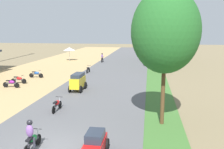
{
  "coord_description": "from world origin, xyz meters",
  "views": [
    {
      "loc": [
        4.66,
        -10.26,
        5.96
      ],
      "look_at": [
        0.92,
        14.34,
        1.31
      ],
      "focal_mm": 38.84,
      "sensor_mm": 36.0,
      "label": 1
    }
  ],
  "objects_px": {
    "streetlamp_near": "(157,37)",
    "car_van_yellow": "(78,81)",
    "vendor_umbrella": "(69,49)",
    "median_tree_third": "(157,29)",
    "motorbike_ahead_third": "(88,69)",
    "motorbike_ahead_fourth": "(102,58)",
    "median_tree_nearest": "(165,32)",
    "utility_pole_near": "(174,36)",
    "streetlamp_mid": "(154,35)",
    "car_hatchback_red": "(95,144)",
    "motorbike_foreground_rider": "(31,136)",
    "parked_motorbike_second": "(19,79)",
    "motorbike_ahead_second": "(57,104)",
    "median_tree_second": "(157,28)",
    "median_tree_fourth": "(155,30)",
    "parked_motorbike_third": "(36,74)",
    "parked_motorbike_nearest": "(11,83)"
  },
  "relations": [
    {
      "from": "median_tree_third",
      "to": "median_tree_second",
      "type": "bearing_deg",
      "value": -92.07
    },
    {
      "from": "median_tree_second",
      "to": "streetlamp_near",
      "type": "height_order",
      "value": "streetlamp_near"
    },
    {
      "from": "parked_motorbike_nearest",
      "to": "vendor_umbrella",
      "type": "relative_size",
      "value": 0.71
    },
    {
      "from": "median_tree_nearest",
      "to": "streetlamp_mid",
      "type": "height_order",
      "value": "median_tree_nearest"
    },
    {
      "from": "median_tree_third",
      "to": "utility_pole_near",
      "type": "relative_size",
      "value": 0.94
    },
    {
      "from": "median_tree_third",
      "to": "motorbike_ahead_second",
      "type": "height_order",
      "value": "median_tree_third"
    },
    {
      "from": "median_tree_second",
      "to": "median_tree_fourth",
      "type": "height_order",
      "value": "median_tree_fourth"
    },
    {
      "from": "car_hatchback_red",
      "to": "parked_motorbike_third",
      "type": "bearing_deg",
      "value": 123.01
    },
    {
      "from": "parked_motorbike_third",
      "to": "car_hatchback_red",
      "type": "distance_m",
      "value": 20.82
    },
    {
      "from": "median_tree_nearest",
      "to": "motorbike_ahead_fourth",
      "type": "height_order",
      "value": "median_tree_nearest"
    },
    {
      "from": "median_tree_third",
      "to": "streetlamp_mid",
      "type": "relative_size",
      "value": 1.14
    },
    {
      "from": "vendor_umbrella",
      "to": "streetlamp_mid",
      "type": "bearing_deg",
      "value": 48.49
    },
    {
      "from": "motorbike_ahead_third",
      "to": "streetlamp_near",
      "type": "bearing_deg",
      "value": 31.11
    },
    {
      "from": "utility_pole_near",
      "to": "parked_motorbike_third",
      "type": "bearing_deg",
      "value": -139.59
    },
    {
      "from": "motorbike_foreground_rider",
      "to": "parked_motorbike_third",
      "type": "bearing_deg",
      "value": 115.17
    },
    {
      "from": "median_tree_fourth",
      "to": "motorbike_ahead_fourth",
      "type": "xyz_separation_m",
      "value": [
        -9.46,
        -6.42,
        -4.88
      ]
    },
    {
      "from": "utility_pole_near",
      "to": "motorbike_foreground_rider",
      "type": "bearing_deg",
      "value": -106.61
    },
    {
      "from": "median_tree_second",
      "to": "streetlamp_mid",
      "type": "relative_size",
      "value": 1.02
    },
    {
      "from": "streetlamp_mid",
      "to": "median_tree_nearest",
      "type": "bearing_deg",
      "value": -90.24
    },
    {
      "from": "streetlamp_mid",
      "to": "utility_pole_near",
      "type": "height_order",
      "value": "utility_pole_near"
    },
    {
      "from": "streetlamp_near",
      "to": "car_van_yellow",
      "type": "height_order",
      "value": "streetlamp_near"
    },
    {
      "from": "vendor_umbrella",
      "to": "streetlamp_mid",
      "type": "relative_size",
      "value": 0.33
    },
    {
      "from": "car_hatchback_red",
      "to": "motorbike_foreground_rider",
      "type": "distance_m",
      "value": 3.17
    },
    {
      "from": "median_tree_nearest",
      "to": "motorbike_ahead_second",
      "type": "bearing_deg",
      "value": 170.18
    },
    {
      "from": "motorbike_ahead_third",
      "to": "motorbike_ahead_fourth",
      "type": "relative_size",
      "value": 1.0
    },
    {
      "from": "median_tree_fourth",
      "to": "motorbike_ahead_third",
      "type": "bearing_deg",
      "value": -118.19
    },
    {
      "from": "vendor_umbrella",
      "to": "median_tree_third",
      "type": "relative_size",
      "value": 0.29
    },
    {
      "from": "parked_motorbike_nearest",
      "to": "motorbike_foreground_rider",
      "type": "height_order",
      "value": "motorbike_foreground_rider"
    },
    {
      "from": "streetlamp_mid",
      "to": "utility_pole_near",
      "type": "bearing_deg",
      "value": -80.96
    },
    {
      "from": "car_hatchback_red",
      "to": "motorbike_ahead_fourth",
      "type": "distance_m",
      "value": 33.32
    },
    {
      "from": "median_tree_fourth",
      "to": "median_tree_third",
      "type": "bearing_deg",
      "value": -88.19
    },
    {
      "from": "median_tree_fourth",
      "to": "motorbike_ahead_second",
      "type": "distance_m",
      "value": 34.49
    },
    {
      "from": "streetlamp_mid",
      "to": "motorbike_ahead_second",
      "type": "bearing_deg",
      "value": -99.44
    },
    {
      "from": "car_van_yellow",
      "to": "motorbike_foreground_rider",
      "type": "height_order",
      "value": "car_van_yellow"
    },
    {
      "from": "median_tree_nearest",
      "to": "median_tree_third",
      "type": "bearing_deg",
      "value": 89.29
    },
    {
      "from": "median_tree_nearest",
      "to": "car_hatchback_red",
      "type": "relative_size",
      "value": 4.15
    },
    {
      "from": "median_tree_nearest",
      "to": "car_van_yellow",
      "type": "bearing_deg",
      "value": 136.38
    },
    {
      "from": "streetlamp_near",
      "to": "motorbike_foreground_rider",
      "type": "relative_size",
      "value": 4.54
    },
    {
      "from": "parked_motorbike_second",
      "to": "motorbike_ahead_second",
      "type": "height_order",
      "value": "motorbike_ahead_second"
    },
    {
      "from": "streetlamp_near",
      "to": "car_hatchback_red",
      "type": "xyz_separation_m",
      "value": [
        -3.49,
        -27.45,
        -4.0
      ]
    },
    {
      "from": "streetlamp_near",
      "to": "motorbike_ahead_second",
      "type": "distance_m",
      "value": 23.18
    },
    {
      "from": "parked_motorbike_second",
      "to": "median_tree_second",
      "type": "relative_size",
      "value": 0.23
    },
    {
      "from": "car_van_yellow",
      "to": "motorbike_ahead_third",
      "type": "xyz_separation_m",
      "value": [
        -1.46,
        9.82,
        -0.45
      ]
    },
    {
      "from": "utility_pole_near",
      "to": "motorbike_ahead_second",
      "type": "distance_m",
      "value": 29.13
    },
    {
      "from": "vendor_umbrella",
      "to": "parked_motorbike_second",
      "type": "bearing_deg",
      "value": -87.65
    },
    {
      "from": "parked_motorbike_nearest",
      "to": "motorbike_ahead_third",
      "type": "bearing_deg",
      "value": 59.59
    },
    {
      "from": "median_tree_nearest",
      "to": "motorbike_ahead_fourth",
      "type": "distance_m",
      "value": 30.01
    },
    {
      "from": "median_tree_nearest",
      "to": "utility_pole_near",
      "type": "distance_m",
      "value": 28.24
    },
    {
      "from": "median_tree_second",
      "to": "utility_pole_near",
      "type": "distance_m",
      "value": 8.57
    },
    {
      "from": "median_tree_nearest",
      "to": "streetlamp_near",
      "type": "xyz_separation_m",
      "value": [
        0.2,
        22.77,
        -1.09
      ]
    }
  ]
}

